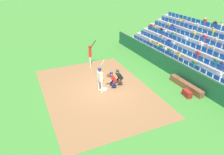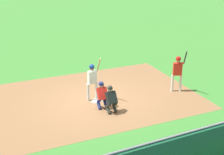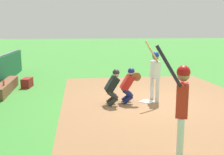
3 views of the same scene
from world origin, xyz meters
TOP-DOWN VIEW (x-y plane):
  - ground_plane at (0.00, 0.00)m, footprint 160.00×160.00m
  - infield_dirt_patch at (0.00, 0.50)m, footprint 10.20×7.35m
  - home_plate_marker at (0.00, 0.00)m, footprint 0.62×0.62m
  - batter_at_plate at (-0.08, 0.29)m, footprint 0.60×0.61m
  - catcher_crouching at (-0.01, -0.68)m, footprint 0.49×0.71m
  - home_plate_umpire at (0.16, -1.27)m, footprint 0.46×0.51m
  - dugout_bench at (-2.40, -5.31)m, footprint 3.01×0.40m
  - water_bottle_on_bench at (-1.63, -5.22)m, footprint 0.07×0.07m
  - equipment_duffel_bag at (-3.26, -4.61)m, footprint 0.76×0.47m
  - on_deck_batter at (4.14, -0.62)m, footprint 0.55×0.78m

SIDE VIEW (x-z plane):
  - ground_plane at x=0.00m, z-range 0.00..0.00m
  - infield_dirt_patch at x=0.00m, z-range 0.00..0.01m
  - home_plate_marker at x=0.00m, z-range 0.01..0.02m
  - equipment_duffel_bag at x=-3.26m, z-range 0.00..0.42m
  - dugout_bench at x=-2.40m, z-range 0.00..0.44m
  - water_bottle_on_bench at x=-1.63m, z-range 0.44..0.64m
  - home_plate_umpire at x=0.16m, z-range 0.06..1.31m
  - catcher_crouching at x=-0.01m, z-range 0.07..1.33m
  - batter_at_plate at x=-0.08m, z-range 0.02..2.21m
  - on_deck_batter at x=4.14m, z-range 0.04..2.30m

